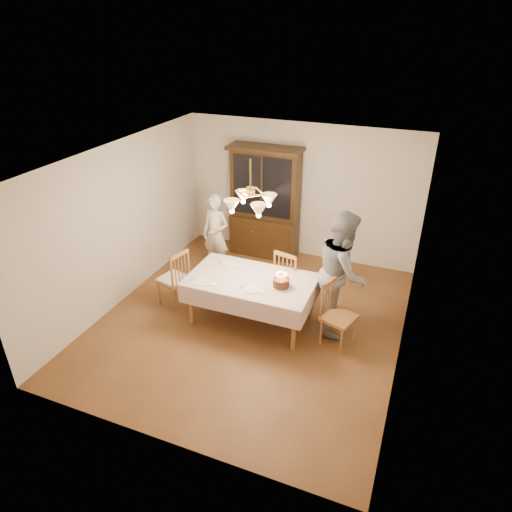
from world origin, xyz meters
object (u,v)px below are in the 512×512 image
at_px(china_hutch, 265,204).
at_px(birthday_cake, 281,283).
at_px(dining_table, 251,283).
at_px(chair_far_side, 290,279).
at_px(elderly_woman, 216,234).

bearing_deg(china_hutch, birthday_cake, -63.85).
distance_m(dining_table, chair_far_side, 0.84).
relative_size(dining_table, elderly_woman, 1.29).
bearing_deg(chair_far_side, china_hutch, 123.71).
distance_m(chair_far_side, birthday_cake, 0.86).
bearing_deg(china_hutch, chair_far_side, -56.29).
bearing_deg(dining_table, chair_far_side, 60.97).
height_order(china_hutch, birthday_cake, china_hutch).
distance_m(chair_far_side, elderly_woman, 1.73).
height_order(dining_table, birthday_cake, birthday_cake).
relative_size(elderly_woman, birthday_cake, 4.92).
bearing_deg(chair_far_side, birthday_cake, -82.42).
relative_size(chair_far_side, birthday_cake, 3.33).
relative_size(chair_far_side, elderly_woman, 0.68).
height_order(china_hutch, chair_far_side, china_hutch).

